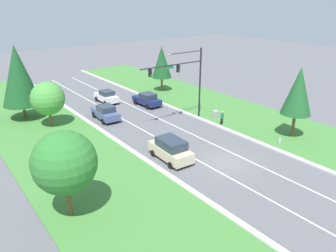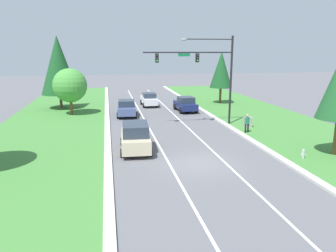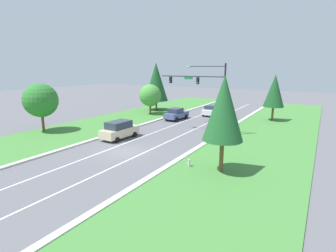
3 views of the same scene
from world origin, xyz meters
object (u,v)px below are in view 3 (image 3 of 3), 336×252
Objects in this scene: white_sedan at (211,110)px; oak_far_left_tree at (41,100)px; slate_blue_sedan at (176,114)px; pedestrian at (213,135)px; champagne_suv at (119,130)px; oak_near_left_tree at (150,95)px; fire_hydrant at (189,163)px; utility_cabinet at (227,136)px; conifer_far_right_tree at (224,108)px; navy_sedan at (223,117)px; conifer_near_right_tree at (274,91)px; conifer_mid_left_tree at (156,82)px; traffic_signal_mast at (205,88)px.

oak_far_left_tree is at bearing -123.41° from white_sedan.
slate_blue_sedan is 2.76× the size of pedestrian.
oak_near_left_tree is (-5.89, 14.78, 2.30)m from champagne_suv.
pedestrian is 7.35m from fire_hydrant.
white_sedan is 15.89m from utility_cabinet.
pedestrian is (10.01, 3.33, -0.08)m from champagne_suv.
oak_far_left_tree is (-20.41, -5.79, 3.06)m from pedestrian.
pedestrian is at bearing -68.64° from white_sedan.
conifer_far_right_tree is (13.39, -3.63, 3.98)m from champagne_suv.
navy_sedan is 0.74× the size of oak_far_left_tree.
champagne_suv is at bearing -154.18° from utility_cabinet.
white_sedan is at bearing 65.31° from slate_blue_sedan.
conifer_mid_left_tree reaches higher than conifer_near_right_tree.
utility_cabinet is 0.14× the size of conifer_far_right_tree.
slate_blue_sedan reaches higher than utility_cabinet.
navy_sedan is at bearing 15.69° from slate_blue_sedan.
white_sedan reaches higher than utility_cabinet.
navy_sedan reaches higher than pedestrian.
white_sedan is (-3.75, 4.67, -0.02)m from navy_sedan.
traffic_signal_mast is 8.97m from navy_sedan.
oak_near_left_tree is at bearing 149.76° from traffic_signal_mast.
oak_near_left_tree is (-6.05, 1.70, 2.41)m from slate_blue_sedan.
traffic_signal_mast is at bearing 46.24° from champagne_suv.
fire_hydrant is (3.38, -10.97, -5.27)m from traffic_signal_mast.
utility_cabinet is at bearing -29.37° from oak_near_left_tree.
white_sedan is at bearing -78.81° from pedestrian.
traffic_signal_mast is 1.96× the size of white_sedan.
utility_cabinet is 0.20× the size of oak_near_left_tree.
fire_hydrant is (10.81, -3.95, -0.68)m from champagne_suv.
pedestrian reaches higher than utility_cabinet.
navy_sedan is 0.60× the size of conifer_far_right_tree.
traffic_signal_mast is 1.79× the size of champagne_suv.
oak_far_left_tree reaches higher than fire_hydrant.
traffic_signal_mast is 19.32m from conifer_mid_left_tree.
conifer_near_right_tree is 32.30m from oak_far_left_tree.
champagne_suv is 2.80× the size of pedestrian.
fire_hydrant is at bearing -90.90° from utility_cabinet.
oak_near_left_tree reaches higher than white_sedan.
champagne_suv is 21.10m from conifer_mid_left_tree.
traffic_signal_mast reaches higher than white_sedan.
utility_cabinet is 22.99m from oak_far_left_tree.
conifer_far_right_tree is at bearing -67.52° from white_sedan.
conifer_mid_left_tree is (-17.56, 15.89, 4.41)m from pedestrian.
utility_cabinet is 10.29m from conifer_far_right_tree.
slate_blue_sedan is at bearing -55.82° from pedestrian.
navy_sedan is 5.99m from white_sedan.
traffic_signal_mast is 13.75m from white_sedan.
conifer_far_right_tree is (5.96, -10.65, -0.61)m from traffic_signal_mast.
traffic_signal_mast is at bearing 28.01° from oak_far_left_tree.
slate_blue_sedan is 0.90× the size of oak_near_left_tree.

